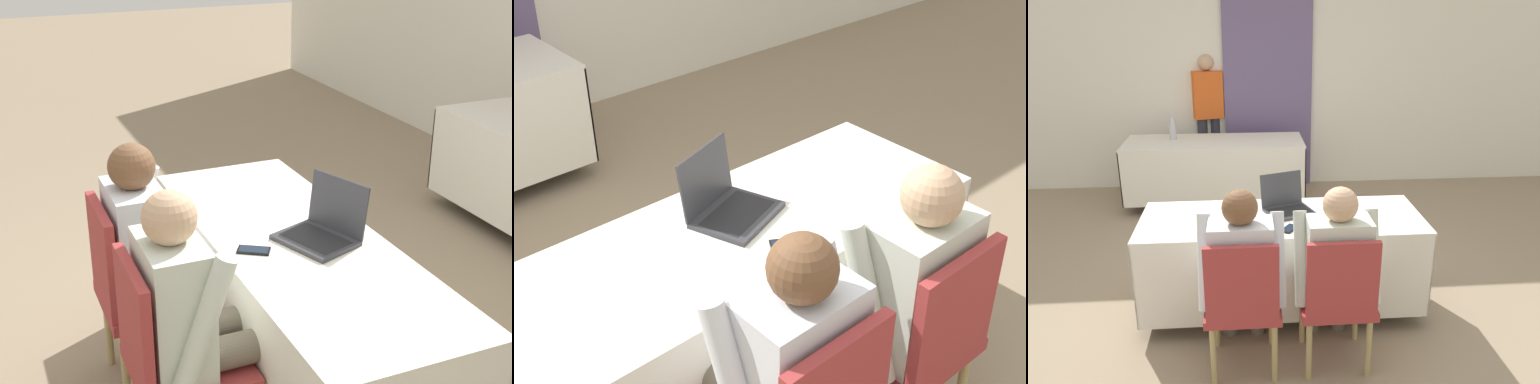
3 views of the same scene
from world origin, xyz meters
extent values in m
plane|color=gray|center=(0.00, 0.00, 0.00)|extent=(24.00, 24.00, 0.00)
cube|color=white|center=(0.00, 0.00, 0.72)|extent=(1.93, 0.70, 0.02)
cube|color=white|center=(0.00, -0.35, 0.41)|extent=(1.93, 0.01, 0.60)
cube|color=white|center=(0.00, 0.35, 0.41)|extent=(1.93, 0.01, 0.60)
cube|color=white|center=(0.96, 0.00, 0.41)|extent=(0.01, 0.70, 0.60)
cylinder|color=#333333|center=(0.00, 0.00, 0.06)|extent=(0.06, 0.06, 0.11)
cube|color=white|center=(0.39, 2.18, 0.41)|extent=(0.01, 0.70, 0.60)
cube|color=#333338|center=(0.06, 0.06, 0.74)|extent=(0.38, 0.34, 0.02)
cube|color=black|center=(0.06, 0.06, 0.75)|extent=(0.32, 0.25, 0.00)
cube|color=#333338|center=(0.01, 0.19, 0.86)|extent=(0.31, 0.14, 0.23)
cube|color=black|center=(0.01, 0.19, 0.86)|extent=(0.27, 0.12, 0.21)
cube|color=black|center=(0.03, -0.21, 0.73)|extent=(0.13, 0.15, 0.01)
cube|color=#192333|center=(0.03, -0.21, 0.74)|extent=(0.11, 0.13, 0.00)
cube|color=white|center=(-0.03, 0.16, 0.73)|extent=(0.27, 0.34, 0.00)
cylinder|color=tan|center=(0.45, -0.41, 0.20)|extent=(0.04, 0.04, 0.40)
cylinder|color=tan|center=(0.10, -0.41, 0.20)|extent=(0.04, 0.04, 0.40)
cube|color=#9E3333|center=(0.28, -0.58, 0.42)|extent=(0.44, 0.44, 0.05)
cube|color=#9E3333|center=(0.28, -0.78, 0.67)|extent=(0.40, 0.04, 0.45)
cylinder|color=#665B4C|center=(-0.19, -0.45, 0.51)|extent=(0.13, 0.42, 0.13)
cube|color=silver|center=(-0.28, -0.63, 0.71)|extent=(0.36, 0.22, 0.52)
cylinder|color=silver|center=(-0.07, -0.59, 0.71)|extent=(0.08, 0.26, 0.54)
sphere|color=brown|center=(-0.28, -0.63, 1.06)|extent=(0.20, 0.20, 0.20)
cylinder|color=#665B4C|center=(0.37, -0.45, 0.51)|extent=(0.13, 0.42, 0.13)
cylinder|color=#665B4C|center=(0.19, -0.45, 0.51)|extent=(0.13, 0.42, 0.13)
cylinder|color=#665B4C|center=(0.37, -0.27, 0.22)|extent=(0.10, 0.10, 0.45)
cylinder|color=#665B4C|center=(0.19, -0.27, 0.22)|extent=(0.10, 0.10, 0.45)
cube|color=silver|center=(0.28, -0.63, 0.71)|extent=(0.36, 0.22, 0.52)
cylinder|color=silver|center=(0.49, -0.59, 0.71)|extent=(0.08, 0.26, 0.54)
cylinder|color=silver|center=(0.07, -0.59, 0.71)|extent=(0.08, 0.26, 0.54)
sphere|color=tan|center=(0.28, -0.63, 1.06)|extent=(0.20, 0.20, 0.20)
camera|label=1|loc=(2.47, -1.23, 2.08)|focal=50.00mm
camera|label=2|loc=(-1.33, -1.70, 2.21)|focal=50.00mm
camera|label=3|loc=(-0.24, -3.15, 2.06)|focal=35.00mm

